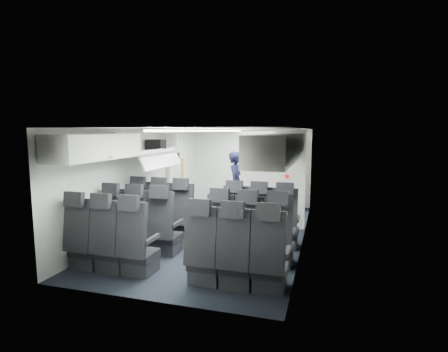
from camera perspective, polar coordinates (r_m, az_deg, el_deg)
The scene contains 14 objects.
cabin_shell at distance 7.08m, azimuth -0.91°, elevation -0.61°, with size 3.41×6.01×2.16m.
seat_row_front at distance 6.72m, azimuth -2.26°, elevation -7.31°, with size 3.33×0.56×1.24m.
seat_row_mid at distance 5.91m, azimuth -5.08°, elevation -9.42°, with size 3.33×0.56×1.24m.
seat_row_rear at distance 5.12m, azimuth -8.83°, elevation -12.15°, with size 3.33×0.56×1.24m.
overhead_bin_left_rear at distance 5.85m, azimuth -20.26°, elevation 4.49°, with size 0.53×1.80×0.40m.
overhead_bin_left_front_open at distance 7.35m, azimuth -12.34°, elevation 4.32°, with size 0.64×1.70×0.72m.
overhead_bin_right_rear at distance 4.75m, azimuth 8.11°, elevation 4.31°, with size 0.53×1.80×0.40m.
overhead_bin_right_front at distance 6.48m, azimuth 10.35°, elevation 5.07°, with size 0.53×1.70×0.40m.
bulkhead_partition at distance 7.64m, azimuth 7.92°, elevation -0.45°, with size 1.40×0.15×2.13m.
galley_unit at distance 9.55m, azimuth 9.43°, elevation 0.32°, with size 0.85×0.52×1.90m.
boarding_door at distance 9.12m, azimuth -7.87°, elevation 0.05°, with size 0.12×1.27×1.86m.
flight_attendant at distance 8.43m, azimuth 2.08°, elevation -1.47°, with size 0.59×0.39×1.62m, color black.
carry_on_bag at distance 7.56m, azimuth -11.07°, elevation 5.06°, with size 0.36×0.25×0.22m, color black.
papers at distance 8.31m, azimuth 3.27°, elevation -0.25°, with size 0.21×0.02×0.15m, color white.
Camera 1 is at (2.08, -6.69, 2.11)m, focal length 28.00 mm.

